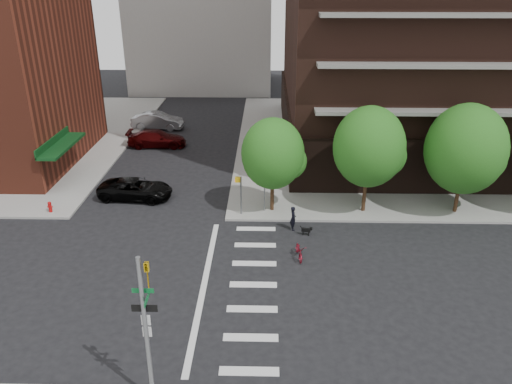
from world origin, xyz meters
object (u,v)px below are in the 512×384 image
Objects in this scene: traffic_signal at (148,342)px; fire_hydrant at (50,206)px; parked_car_maroon at (157,139)px; dog_walker at (293,218)px; parked_car_black at (136,189)px; scooter at (299,251)px; parked_car_silver at (158,121)px.

traffic_signal reaches higher than fire_hydrant.
dog_walker reaches higher than parked_car_maroon.
parked_car_black is 11.28m from parked_car_maroon.
parked_car_maroon reaches higher than scooter.
traffic_signal reaches higher than scooter.
parked_car_black is (-5.03, 17.88, -1.99)m from traffic_signal.
parked_car_black is at bearing -169.62° from parked_car_silver.
parked_car_maroon is 22.32m from scooter.
parked_car_silver reaches higher than parked_car_black.
scooter is (5.94, 10.18, -2.25)m from traffic_signal.
traffic_signal is at bearing 145.31° from dog_walker.
parked_car_silver is 24.67m from dog_walker.
fire_hydrant is 0.14× the size of parked_car_maroon.
dog_walker is (15.77, -1.80, 0.22)m from fire_hydrant.
parked_car_maroon is at bearing 116.01° from scooter.
dog_walker reaches higher than scooter.
fire_hydrant is at bearing 161.53° from parked_car_maroon.
fire_hydrant is 0.47× the size of dog_walker.
scooter is at bearing 171.83° from dog_walker.
parked_car_maroon is at bearing 24.89° from dog_walker.
traffic_signal reaches higher than parked_car_maroon.
parked_car_black is 2.98× the size of scooter.
fire_hydrant is 16.77m from scooter.
traffic_signal reaches higher than dog_walker.
scooter is at bearing -119.88° from parked_car_black.
dog_walker is at bearing 66.96° from traffic_signal.
parked_car_maroon is (4.19, 13.84, 0.20)m from fire_hydrant.
scooter is (10.97, -7.70, -0.26)m from parked_car_black.
traffic_signal is 1.18× the size of parked_car_black.
traffic_signal is 8.20× the size of fire_hydrant.
fire_hydrant is at bearing 156.38° from scooter.
parked_car_black is 0.99× the size of parked_car_silver.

